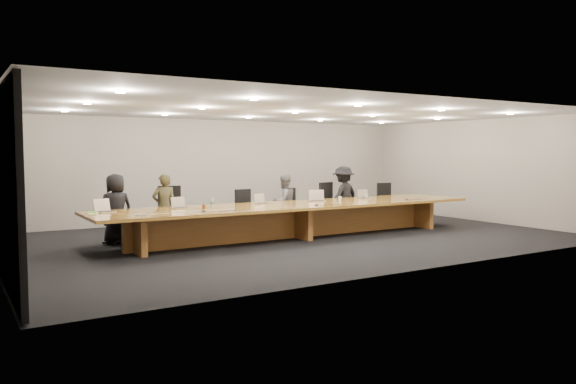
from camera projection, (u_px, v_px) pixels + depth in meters
name	position (u px, v px, depth m)	size (l,w,h in m)	color
ground	(295.00, 237.00, 12.52)	(12.00, 12.00, 0.00)	black
back_wall	(219.00, 170.00, 15.82)	(12.00, 0.02, 2.80)	beige
conference_table	(295.00, 214.00, 12.48)	(9.00, 1.80, 0.75)	brown
chair_far_left	(119.00, 220.00, 11.60)	(0.51, 0.51, 1.01)	black
chair_left	(170.00, 212.00, 12.18)	(0.60, 0.60, 1.19)	black
chair_mid_left	(248.00, 210.00, 13.34)	(0.53, 0.53, 1.04)	black
chair_mid_right	(296.00, 208.00, 14.06)	(0.52, 0.52, 1.02)	black
chair_right	(332.00, 203.00, 14.58)	(0.58, 0.58, 1.14)	black
chair_far_right	(388.00, 202.00, 15.54)	(0.55, 0.55, 1.07)	black
person_a	(116.00, 209.00, 11.61)	(0.71, 0.46, 1.46)	black
person_b	(164.00, 207.00, 12.12)	(0.52, 0.34, 1.44)	#3B3720
person_c	(284.00, 202.00, 13.80)	(0.66, 0.51, 1.36)	slate
person_d	(343.00, 196.00, 14.60)	(1.00, 0.57, 1.54)	black
laptop_a	(105.00, 205.00, 10.70)	(0.34, 0.25, 0.27)	tan
laptop_b	(180.00, 202.00, 11.47)	(0.31, 0.22, 0.24)	tan
laptop_c	(262.00, 199.00, 12.46)	(0.30, 0.22, 0.24)	tan
laptop_d	(317.00, 195.00, 13.14)	(0.35, 0.26, 0.28)	#BFAA92
laptop_e	(365.00, 194.00, 13.94)	(0.30, 0.22, 0.23)	#B8A48C
water_bottle	(212.00, 203.00, 11.50)	(0.07, 0.07, 0.22)	#ADBDB9
amber_mug	(204.00, 206.00, 11.46)	(0.07, 0.07, 0.09)	brown
paper_cup_near	(340.00, 199.00, 13.35)	(0.08, 0.08, 0.10)	silver
paper_cup_far	(366.00, 196.00, 13.99)	(0.09, 0.09, 0.10)	silver
notepad	(92.00, 213.00, 10.54)	(0.23, 0.18, 0.01)	white
lime_gadget	(92.00, 212.00, 10.54)	(0.15, 0.08, 0.02)	#56C133
av_box	(141.00, 215.00, 10.10)	(0.18, 0.14, 0.03)	#ACACB1
mic_left	(204.00, 211.00, 10.75)	(0.11, 0.11, 0.03)	black
mic_center	(317.00, 205.00, 12.13)	(0.11, 0.11, 0.03)	black
mic_right	(407.00, 199.00, 13.57)	(0.11, 0.11, 0.03)	black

